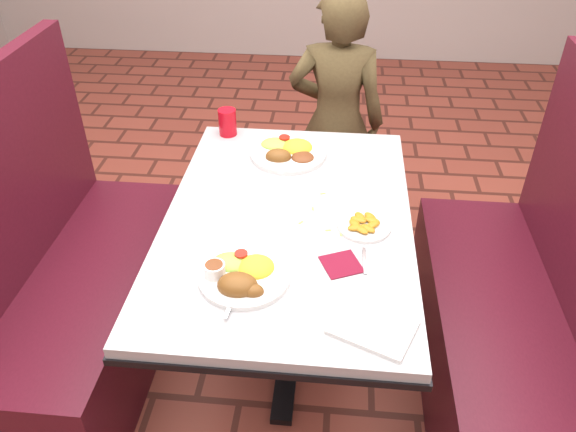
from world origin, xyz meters
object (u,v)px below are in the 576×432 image
object	(u,v)px
red_tumbler	(227,122)
plantain_plate	(364,225)
diner_person	(336,122)
near_dinner_plate	(242,272)
booth_bench_right	(509,323)
far_dinner_plate	(288,149)
booth_bench_left	(80,293)
dining_table	(288,239)

from	to	relation	value
red_tumbler	plantain_plate	bearing A→B (deg)	-46.81
diner_person	plantain_plate	world-z (taller)	diner_person
diner_person	near_dinner_plate	bearing A→B (deg)	83.43
plantain_plate	red_tumbler	size ratio (longest dim) A/B	1.56
booth_bench_right	far_dinner_plate	xyz separation A→B (m)	(-0.84, 0.40, 0.45)
booth_bench_left	red_tumbler	bearing A→B (deg)	47.32
booth_bench_left	diner_person	xyz separation A→B (m)	(0.93, 0.94, 0.30)
dining_table	diner_person	xyz separation A→B (m)	(0.14, 0.94, -0.03)
diner_person	far_dinner_plate	bearing A→B (deg)	76.29
red_tumbler	dining_table	bearing A→B (deg)	-61.16
dining_table	booth_bench_left	xyz separation A→B (m)	(-0.80, 0.00, -0.32)
booth_bench_right	diner_person	size ratio (longest dim) A/B	0.96
near_dinner_plate	far_dinner_plate	world-z (taller)	near_dinner_plate
booth_bench_left	diner_person	size ratio (longest dim) A/B	0.96
diner_person	red_tumbler	world-z (taller)	diner_person
booth_bench_left	near_dinner_plate	bearing A→B (deg)	-24.28
plantain_plate	booth_bench_right	bearing A→B (deg)	3.98
near_dinner_plate	far_dinner_plate	bearing A→B (deg)	85.11
booth_bench_right	diner_person	distance (m)	1.19
booth_bench_right	diner_person	world-z (taller)	diner_person
booth_bench_right	red_tumbler	distance (m)	1.31
dining_table	plantain_plate	size ratio (longest dim) A/B	7.19
dining_table	diner_person	size ratio (longest dim) A/B	0.97
dining_table	booth_bench_right	distance (m)	0.86
near_dinner_plate	dining_table	bearing A→B (deg)	72.64
near_dinner_plate	red_tumbler	xyz separation A→B (m)	(-0.20, 0.86, 0.03)
dining_table	far_dinner_plate	world-z (taller)	far_dinner_plate
booth_bench_left	near_dinner_plate	size ratio (longest dim) A/B	4.61
booth_bench_left	booth_bench_right	bearing A→B (deg)	0.00
diner_person	dining_table	bearing A→B (deg)	85.78
near_dinner_plate	far_dinner_plate	distance (m)	0.72
dining_table	far_dinner_plate	distance (m)	0.42
red_tumbler	booth_bench_left	bearing A→B (deg)	-132.68
near_dinner_plate	far_dinner_plate	size ratio (longest dim) A/B	0.90
near_dinner_plate	red_tumbler	size ratio (longest dim) A/B	2.41
dining_table	plantain_plate	distance (m)	0.27
dining_table	booth_bench_right	world-z (taller)	booth_bench_right
booth_bench_right	plantain_plate	distance (m)	0.70
diner_person	near_dinner_plate	xyz separation A→B (m)	(-0.23, -1.26, 0.15)
far_dinner_plate	plantain_plate	xyz separation A→B (m)	(0.28, -0.44, -0.02)
booth_bench_left	diner_person	bearing A→B (deg)	45.20
dining_table	far_dinner_plate	xyz separation A→B (m)	(-0.04, 0.40, 0.12)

